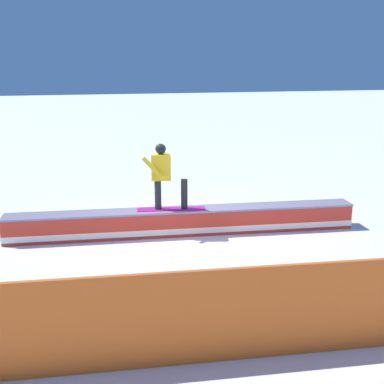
% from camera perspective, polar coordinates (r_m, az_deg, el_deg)
% --- Properties ---
extents(ground_plane, '(120.00, 120.00, 0.00)m').
position_cam_1_polar(ground_plane, '(10.33, -0.95, -5.03)').
color(ground_plane, white).
extents(grind_box, '(7.48, 1.69, 0.57)m').
position_cam_1_polar(grind_box, '(10.25, -0.95, -3.67)').
color(grind_box, red).
rests_on(grind_box, ground_plane).
extents(snowboarder, '(1.47, 0.59, 1.41)m').
position_cam_1_polar(snowboarder, '(9.93, -3.41, 2.15)').
color(snowboarder, '#C21B92').
rests_on(snowboarder, grind_box).
extents(safety_fence, '(9.77, 1.62, 1.21)m').
position_cam_1_polar(safety_fence, '(6.12, 12.36, -13.67)').
color(safety_fence, orange).
rests_on(safety_fence, ground_plane).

